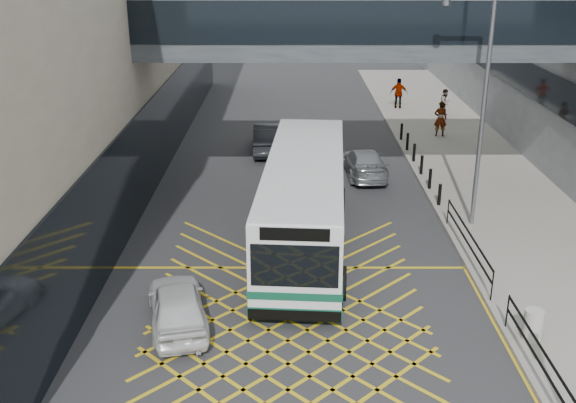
{
  "coord_description": "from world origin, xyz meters",
  "views": [
    {
      "loc": [
        0.01,
        -16.0,
        10.26
      ],
      "look_at": [
        0.0,
        4.0,
        2.6
      ],
      "focal_mm": 42.0,
      "sensor_mm": 36.0,
      "label": 1
    }
  ],
  "objects_px": {
    "bus": "(305,200)",
    "pedestrian_a": "(440,119)",
    "car_dark": "(269,137)",
    "street_lamp": "(479,101)",
    "car_white": "(177,305)",
    "car_silver": "(364,162)",
    "litter_bin": "(533,325)",
    "pedestrian_b": "(445,102)",
    "pedestrian_c": "(399,93)"
  },
  "relations": [
    {
      "from": "bus",
      "to": "pedestrian_a",
      "type": "distance_m",
      "value": 16.37
    },
    {
      "from": "car_dark",
      "to": "street_lamp",
      "type": "bearing_deg",
      "value": 126.07
    },
    {
      "from": "bus",
      "to": "car_white",
      "type": "distance_m",
      "value": 6.8
    },
    {
      "from": "car_silver",
      "to": "litter_bin",
      "type": "bearing_deg",
      "value": 98.78
    },
    {
      "from": "car_silver",
      "to": "pedestrian_a",
      "type": "height_order",
      "value": "pedestrian_a"
    },
    {
      "from": "bus",
      "to": "car_silver",
      "type": "height_order",
      "value": "bus"
    },
    {
      "from": "car_white",
      "to": "pedestrian_b",
      "type": "distance_m",
      "value": 27.97
    },
    {
      "from": "car_white",
      "to": "pedestrian_a",
      "type": "xyz_separation_m",
      "value": [
        11.66,
        19.88,
        0.47
      ]
    },
    {
      "from": "pedestrian_a",
      "to": "pedestrian_b",
      "type": "relative_size",
      "value": 1.18
    },
    {
      "from": "pedestrian_b",
      "to": "pedestrian_c",
      "type": "xyz_separation_m",
      "value": [
        -2.6,
        2.03,
        0.14
      ]
    },
    {
      "from": "bus",
      "to": "pedestrian_c",
      "type": "xyz_separation_m",
      "value": [
        6.65,
        21.24,
        -0.62
      ]
    },
    {
      "from": "car_dark",
      "to": "street_lamp",
      "type": "distance_m",
      "value": 13.58
    },
    {
      "from": "pedestrian_a",
      "to": "car_white",
      "type": "bearing_deg",
      "value": 63.7
    },
    {
      "from": "bus",
      "to": "pedestrian_a",
      "type": "relative_size",
      "value": 6.04
    },
    {
      "from": "street_lamp",
      "to": "pedestrian_a",
      "type": "xyz_separation_m",
      "value": [
        1.59,
        12.68,
        -3.8
      ]
    },
    {
      "from": "pedestrian_a",
      "to": "pedestrian_b",
      "type": "bearing_deg",
      "value": -101.27
    },
    {
      "from": "bus",
      "to": "pedestrian_c",
      "type": "bearing_deg",
      "value": 76.63
    },
    {
      "from": "car_white",
      "to": "pedestrian_b",
      "type": "bearing_deg",
      "value": -130.74
    },
    {
      "from": "car_white",
      "to": "car_silver",
      "type": "relative_size",
      "value": 0.96
    },
    {
      "from": "car_white",
      "to": "car_dark",
      "type": "bearing_deg",
      "value": -110.12
    },
    {
      "from": "car_white",
      "to": "car_silver",
      "type": "height_order",
      "value": "car_silver"
    },
    {
      "from": "bus",
      "to": "litter_bin",
      "type": "xyz_separation_m",
      "value": [
        6.05,
        -6.55,
        -1.15
      ]
    },
    {
      "from": "car_white",
      "to": "pedestrian_a",
      "type": "distance_m",
      "value": 23.05
    },
    {
      "from": "pedestrian_c",
      "to": "street_lamp",
      "type": "bearing_deg",
      "value": 100.98
    },
    {
      "from": "bus",
      "to": "pedestrian_b",
      "type": "height_order",
      "value": "bus"
    },
    {
      "from": "pedestrian_b",
      "to": "car_silver",
      "type": "bearing_deg",
      "value": -152.55
    },
    {
      "from": "car_silver",
      "to": "pedestrian_a",
      "type": "distance_m",
      "value": 8.15
    },
    {
      "from": "litter_bin",
      "to": "pedestrian_a",
      "type": "bearing_deg",
      "value": 84.92
    },
    {
      "from": "pedestrian_c",
      "to": "pedestrian_a",
      "type": "bearing_deg",
      "value": 112.28
    },
    {
      "from": "street_lamp",
      "to": "car_dark",
      "type": "bearing_deg",
      "value": 127.7
    },
    {
      "from": "litter_bin",
      "to": "bus",
      "type": "bearing_deg",
      "value": 132.74
    },
    {
      "from": "car_dark",
      "to": "pedestrian_a",
      "type": "relative_size",
      "value": 2.5
    },
    {
      "from": "car_white",
      "to": "pedestrian_b",
      "type": "relative_size",
      "value": 2.53
    },
    {
      "from": "car_white",
      "to": "pedestrian_c",
      "type": "bearing_deg",
      "value": -124.25
    },
    {
      "from": "bus",
      "to": "pedestrian_c",
      "type": "relative_size",
      "value": 6.07
    },
    {
      "from": "litter_bin",
      "to": "pedestrian_b",
      "type": "distance_m",
      "value": 25.96
    },
    {
      "from": "pedestrian_b",
      "to": "litter_bin",
      "type": "bearing_deg",
      "value": -130.82
    },
    {
      "from": "bus",
      "to": "pedestrian_b",
      "type": "xyz_separation_m",
      "value": [
        9.25,
        19.2,
        -0.76
      ]
    },
    {
      "from": "street_lamp",
      "to": "pedestrian_a",
      "type": "bearing_deg",
      "value": 82.85
    },
    {
      "from": "street_lamp",
      "to": "pedestrian_c",
      "type": "relative_size",
      "value": 4.31
    },
    {
      "from": "car_dark",
      "to": "pedestrian_c",
      "type": "distance_m",
      "value": 12.48
    },
    {
      "from": "bus",
      "to": "litter_bin",
      "type": "bearing_deg",
      "value": -43.25
    },
    {
      "from": "pedestrian_a",
      "to": "pedestrian_c",
      "type": "xyz_separation_m",
      "value": [
        -1.26,
        6.92,
        -0.01
      ]
    },
    {
      "from": "car_white",
      "to": "pedestrian_a",
      "type": "height_order",
      "value": "pedestrian_a"
    },
    {
      "from": "street_lamp",
      "to": "litter_bin",
      "type": "xyz_separation_m",
      "value": [
        -0.27,
        -8.19,
        -4.34
      ]
    },
    {
      "from": "car_dark",
      "to": "car_silver",
      "type": "height_order",
      "value": "car_dark"
    },
    {
      "from": "car_dark",
      "to": "litter_bin",
      "type": "relative_size",
      "value": 5.5
    },
    {
      "from": "bus",
      "to": "car_silver",
      "type": "relative_size",
      "value": 2.71
    },
    {
      "from": "car_dark",
      "to": "pedestrian_b",
      "type": "bearing_deg",
      "value": -147.52
    },
    {
      "from": "car_silver",
      "to": "pedestrian_c",
      "type": "relative_size",
      "value": 2.24
    }
  ]
}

